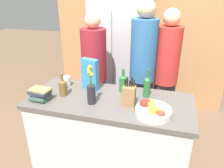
# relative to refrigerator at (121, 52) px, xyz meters

# --- Properties ---
(kitchen_island) EXTENTS (1.52, 0.66, 0.91)m
(kitchen_island) POSITION_rel_refrigerator_xyz_m (0.23, -1.39, -0.50)
(kitchen_island) COLOR silver
(kitchen_island) RESTS_ON ground_plane
(back_wall_wood) EXTENTS (2.72, 0.12, 2.60)m
(back_wall_wood) POSITION_rel_refrigerator_xyz_m (0.23, 0.36, 0.34)
(back_wall_wood) COLOR #AD7A4C
(back_wall_wood) RESTS_ON ground_plane
(refrigerator) EXTENTS (0.82, 0.62, 1.91)m
(refrigerator) POSITION_rel_refrigerator_xyz_m (0.00, 0.00, 0.00)
(refrigerator) COLOR #B7B7BC
(refrigerator) RESTS_ON ground_plane
(fruit_bowl) EXTENTS (0.30, 0.30, 0.11)m
(fruit_bowl) POSITION_rel_refrigerator_xyz_m (0.64, -1.54, -0.00)
(fruit_bowl) COLOR silver
(fruit_bowl) RESTS_ON kitchen_island
(knife_block) EXTENTS (0.11, 0.09, 0.26)m
(knife_block) POSITION_rel_refrigerator_xyz_m (0.42, -1.45, 0.05)
(knife_block) COLOR olive
(knife_block) RESTS_ON kitchen_island
(flower_vase) EXTENTS (0.08, 0.08, 0.37)m
(flower_vase) POSITION_rel_refrigerator_xyz_m (0.09, -1.50, 0.08)
(flower_vase) COLOR #232328
(flower_vase) RESTS_ON kitchen_island
(cereal_box) EXTENTS (0.18, 0.10, 0.32)m
(cereal_box) POSITION_rel_refrigerator_xyz_m (-0.02, -1.23, 0.12)
(cereal_box) COLOR teal
(cereal_box) RESTS_ON kitchen_island
(coffee_mug) EXTENTS (0.08, 0.12, 0.10)m
(coffee_mug) POSITION_rel_refrigerator_xyz_m (-0.29, -1.22, 0.01)
(coffee_mug) COLOR silver
(coffee_mug) RESTS_ON kitchen_island
(book_stack) EXTENTS (0.20, 0.15, 0.11)m
(book_stack) POSITION_rel_refrigerator_xyz_m (-0.39, -1.56, 0.01)
(book_stack) COLOR #3D6047
(book_stack) RESTS_ON kitchen_island
(bottle_oil) EXTENTS (0.06, 0.06, 0.28)m
(bottle_oil) POSITION_rel_refrigerator_xyz_m (0.54, -1.23, 0.07)
(bottle_oil) COLOR #286633
(bottle_oil) RESTS_ON kitchen_island
(bottle_vinegar) EXTENTS (0.07, 0.07, 0.22)m
(bottle_vinegar) POSITION_rel_refrigerator_xyz_m (-0.23, -1.42, 0.05)
(bottle_vinegar) COLOR brown
(bottle_vinegar) RESTS_ON kitchen_island
(bottle_wine) EXTENTS (0.07, 0.07, 0.24)m
(bottle_wine) POSITION_rel_refrigerator_xyz_m (0.31, -1.19, 0.05)
(bottle_wine) COLOR #286633
(bottle_wine) RESTS_ON kitchen_island
(person_at_sink) EXTENTS (0.31, 0.31, 1.60)m
(person_at_sink) POSITION_rel_refrigerator_xyz_m (-0.18, -0.67, -0.05)
(person_at_sink) COLOR #383842
(person_at_sink) RESTS_ON ground_plane
(person_in_blue) EXTENTS (0.30, 0.30, 1.76)m
(person_in_blue) POSITION_rel_refrigerator_xyz_m (0.43, -0.69, 0.05)
(person_in_blue) COLOR #383842
(person_in_blue) RESTS_ON ground_plane
(person_in_red_tee) EXTENTS (0.29, 0.29, 1.66)m
(person_in_red_tee) POSITION_rel_refrigerator_xyz_m (0.70, -0.59, -0.01)
(person_in_red_tee) COLOR #383842
(person_in_red_tee) RESTS_ON ground_plane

